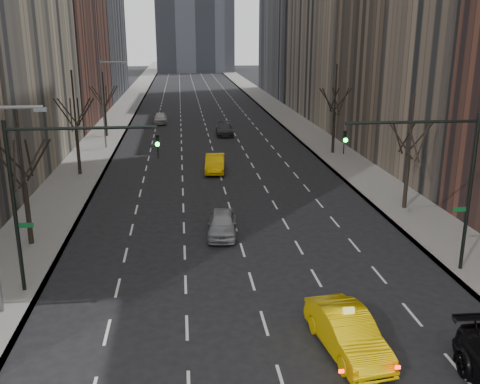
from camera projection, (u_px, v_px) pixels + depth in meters
name	position (u px, v px, depth m)	size (l,w,h in m)	color
sidewalk_left	(120.00, 115.00, 80.28)	(4.50, 320.00, 0.15)	slate
sidewalk_right	(281.00, 112.00, 82.88)	(4.50, 320.00, 0.15)	slate
tree_lw_b	(24.00, 183.00, 29.72)	(3.36, 3.50, 7.82)	black
tree_lw_c	(76.00, 129.00, 44.87)	(3.36, 3.50, 8.74)	black
tree_lw_d	(105.00, 107.00, 62.16)	(3.36, 3.50, 7.36)	black
tree_rw_b	(409.00, 157.00, 36.07)	(3.36, 3.50, 7.82)	black
tree_rw_c	(334.00, 114.00, 53.14)	(3.36, 3.50, 8.74)	black
traffic_mast_left	(50.00, 179.00, 23.80)	(6.69, 0.39, 8.00)	black
traffic_mast_right	(440.00, 168.00, 25.73)	(6.69, 0.39, 8.00)	black
streetlight_far	(106.00, 95.00, 55.03)	(2.83, 0.22, 9.00)	slate
taxi_sedan	(347.00, 332.00, 20.32)	(1.71, 4.91, 1.62)	yellow
silver_sedan_ahead	(222.00, 224.00, 32.17)	(1.71, 4.25, 1.45)	gray
far_taxi	(215.00, 163.00, 47.07)	(1.62, 4.66, 1.53)	#FFBE05
far_suv_grey	(225.00, 129.00, 64.28)	(2.01, 4.94, 1.43)	#2F2F34
far_car_white	(160.00, 118.00, 72.58)	(1.75, 4.34, 1.48)	silver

